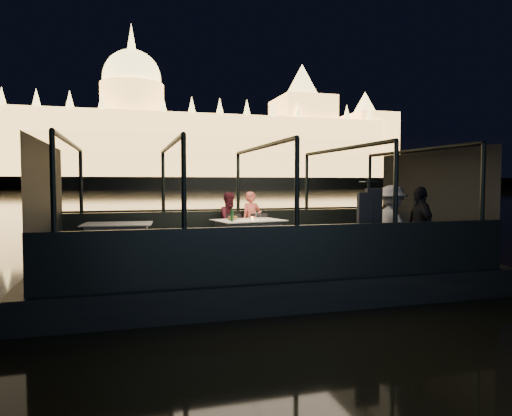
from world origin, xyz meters
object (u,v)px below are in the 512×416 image
object	(u,v)px
dining_table_aft	(118,240)
person_man_maroon	(230,218)
person_woman_coral	(252,218)
passenger_stripe	(392,221)
chair_port_left	(235,232)
passenger_dark	(420,222)
coat_stand	(368,221)
wine_bottle	(232,214)
chair_port_right	(261,231)
dining_table_central	(248,237)

from	to	relation	value
dining_table_aft	person_man_maroon	world-z (taller)	person_man_maroon
person_woman_coral	passenger_stripe	distance (m)	3.42
chair_port_left	passenger_dark	xyz separation A→B (m)	(2.88, -2.85, 0.40)
coat_stand	wine_bottle	distance (m)	2.95
dining_table_aft	coat_stand	size ratio (longest dim) A/B	0.85
coat_stand	passenger_dark	world-z (taller)	coat_stand
chair_port_right	passenger_dark	distance (m)	3.64
chair_port_right	person_man_maroon	bearing A→B (deg)	166.38
dining_table_central	wine_bottle	distance (m)	0.75
coat_stand	wine_bottle	bearing A→B (deg)	131.80
person_man_maroon	coat_stand	bearing A→B (deg)	-83.47
chair_port_left	coat_stand	world-z (taller)	coat_stand
dining_table_aft	chair_port_right	distance (m)	3.21
chair_port_right	passenger_dark	xyz separation A→B (m)	(2.24, -2.85, 0.40)
passenger_dark	wine_bottle	size ratio (longest dim) A/B	5.06
coat_stand	person_man_maroon	xyz separation A→B (m)	(-1.76, 3.27, -0.15)
coat_stand	wine_bottle	size ratio (longest dim) A/B	5.48
chair_port_right	wine_bottle	xyz separation A→B (m)	(-0.87, -0.75, 0.47)
chair_port_left	dining_table_central	bearing A→B (deg)	-49.83
dining_table_aft	dining_table_central	bearing A→B (deg)	-4.17
chair_port_left	dining_table_aft	bearing A→B (deg)	-159.30
dining_table_central	passenger_stripe	distance (m)	3.10
dining_table_central	person_woman_coral	world-z (taller)	person_woman_coral
dining_table_aft	wine_bottle	xyz separation A→B (m)	(2.33, -0.51, 0.53)
dining_table_aft	passenger_dark	xyz separation A→B (m)	(5.44, -2.60, 0.47)
person_man_maroon	person_woman_coral	bearing A→B (deg)	-22.62
dining_table_central	chair_port_right	xyz separation A→B (m)	(0.43, 0.45, 0.06)
chair_port_left	passenger_dark	distance (m)	4.07
person_woman_coral	wine_bottle	distance (m)	1.29
dining_table_aft	person_woman_coral	world-z (taller)	person_woman_coral
person_woman_coral	wine_bottle	xyz separation A→B (m)	(-0.72, -1.06, 0.17)
person_man_maroon	passenger_stripe	world-z (taller)	passenger_stripe
person_man_maroon	wine_bottle	distance (m)	1.10
dining_table_aft	wine_bottle	distance (m)	2.44
passenger_stripe	person_woman_coral	bearing A→B (deg)	24.15
coat_stand	dining_table_central	bearing A→B (deg)	121.34
passenger_stripe	wine_bottle	xyz separation A→B (m)	(-2.80, 1.65, 0.06)
passenger_dark	coat_stand	bearing A→B (deg)	-75.59
chair_port_left	coat_stand	bearing A→B (deg)	-44.41
dining_table_aft	passenger_stripe	world-z (taller)	passenger_stripe
dining_table_aft	person_man_maroon	bearing A→B (deg)	12.55
dining_table_aft	chair_port_right	size ratio (longest dim) A/B	1.65
chair_port_right	passenger_dark	world-z (taller)	passenger_dark
dining_table_central	chair_port_left	size ratio (longest dim) A/B	1.72
person_man_maroon	passenger_dark	distance (m)	4.29
chair_port_right	wine_bottle	world-z (taller)	wine_bottle
dining_table_central	chair_port_right	distance (m)	0.62
chair_port_right	passenger_dark	size ratio (longest dim) A/B	0.56
chair_port_right	coat_stand	xyz separation A→B (m)	(1.09, -2.95, 0.45)
dining_table_aft	person_woman_coral	size ratio (longest dim) A/B	1.02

